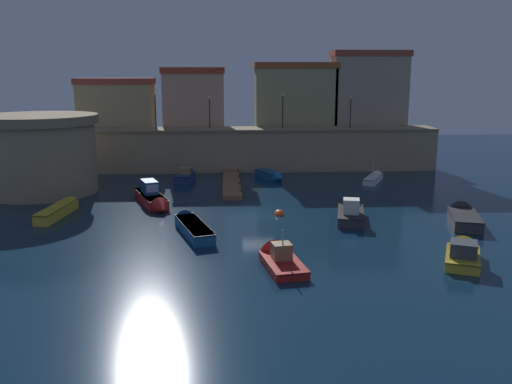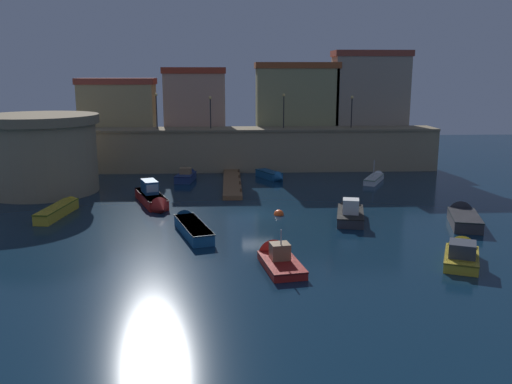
% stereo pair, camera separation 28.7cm
% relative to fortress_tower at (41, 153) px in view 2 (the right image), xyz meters
% --- Properties ---
extents(ground_plane, '(107.05, 107.05, 0.00)m').
position_rel_fortress_tower_xyz_m(ground_plane, '(19.20, -9.03, -3.60)').
color(ground_plane, '#0C2338').
extents(quay_wall, '(41.94, 4.22, 4.71)m').
position_rel_fortress_tower_xyz_m(quay_wall, '(19.20, 10.77, -1.23)').
color(quay_wall, '#9E8966').
rests_on(quay_wall, ground).
extents(old_town_backdrop, '(38.41, 4.73, 8.79)m').
position_rel_fortress_tower_xyz_m(old_town_backdrop, '(20.83, 14.78, 4.58)').
color(old_town_backdrop, tan).
rests_on(old_town_backdrop, ground).
extents(fortress_tower, '(10.51, 10.51, 7.08)m').
position_rel_fortress_tower_xyz_m(fortress_tower, '(0.00, 0.00, 0.00)').
color(fortress_tower, '#9E8966').
rests_on(fortress_tower, ground).
extents(pier_dock, '(1.71, 13.07, 0.70)m').
position_rel_fortress_tower_xyz_m(pier_dock, '(17.27, 2.28, -3.39)').
color(pier_dock, brown).
rests_on(pier_dock, ground).
extents(quay_lamp_0, '(0.32, 0.32, 3.85)m').
position_rel_fortress_tower_xyz_m(quay_lamp_0, '(9.14, 10.77, 3.64)').
color(quay_lamp_0, black).
rests_on(quay_lamp_0, quay_wall).
extents(quay_lamp_1, '(0.32, 0.32, 3.51)m').
position_rel_fortress_tower_xyz_m(quay_lamp_1, '(15.03, 10.77, 3.44)').
color(quay_lamp_1, black).
rests_on(quay_lamp_1, quay_wall).
extents(quay_lamp_2, '(0.32, 0.32, 3.79)m').
position_rel_fortress_tower_xyz_m(quay_lamp_2, '(23.13, 10.77, 3.60)').
color(quay_lamp_2, black).
rests_on(quay_lamp_2, quay_wall).
extents(quay_lamp_3, '(0.32, 0.32, 3.52)m').
position_rel_fortress_tower_xyz_m(quay_lamp_3, '(30.74, 10.77, 3.45)').
color(quay_lamp_3, black).
rests_on(quay_lamp_3, quay_wall).
extents(moored_boat_0, '(3.11, 4.48, 1.18)m').
position_rel_fortress_tower_xyz_m(moored_boat_0, '(21.41, 5.20, -3.20)').
color(moored_boat_0, '#195689').
rests_on(moored_boat_0, ground).
extents(moored_boat_1, '(3.55, 5.51, 2.54)m').
position_rel_fortress_tower_xyz_m(moored_boat_1, '(31.85, 3.73, -3.28)').
color(moored_boat_1, white).
rests_on(moored_boat_1, ground).
extents(moored_boat_2, '(3.97, 7.44, 2.23)m').
position_rel_fortress_tower_xyz_m(moored_boat_2, '(10.67, -5.66, -2.99)').
color(moored_boat_2, red).
rests_on(moored_boat_2, ground).
extents(moored_boat_3, '(3.60, 5.17, 1.97)m').
position_rel_fortress_tower_xyz_m(moored_boat_3, '(30.48, -20.28, -3.15)').
color(moored_boat_3, gold).
rests_on(moored_boat_3, ground).
extents(moored_boat_4, '(2.02, 7.08, 1.09)m').
position_rel_fortress_tower_xyz_m(moored_boat_4, '(3.93, -8.16, -3.16)').
color(moored_boat_4, gold).
rests_on(moored_boat_4, ground).
extents(moored_boat_5, '(3.32, 5.93, 1.80)m').
position_rel_fortress_tower_xyz_m(moored_boat_5, '(34.00, -12.22, -3.16)').
color(moored_boat_5, '#333338').
rests_on(moored_boat_5, ground).
extents(moored_boat_6, '(3.05, 6.11, 2.31)m').
position_rel_fortress_tower_xyz_m(moored_boat_6, '(26.08, -10.51, -3.11)').
color(moored_boat_6, '#333338').
rests_on(moored_boat_6, ground).
extents(moored_boat_7, '(3.44, 7.28, 1.35)m').
position_rel_fortress_tower_xyz_m(moored_boat_7, '(14.24, -13.45, -3.18)').
color(moored_boat_7, '#195689').
rests_on(moored_boat_7, ground).
extents(moored_boat_8, '(2.13, 4.48, 1.75)m').
position_rel_fortress_tower_xyz_m(moored_boat_8, '(12.66, 5.21, -3.15)').
color(moored_boat_8, navy).
rests_on(moored_boat_8, ground).
extents(moored_boat_9, '(2.65, 5.34, 2.89)m').
position_rel_fortress_tower_xyz_m(moored_boat_9, '(19.64, -20.16, -3.26)').
color(moored_boat_9, red).
rests_on(moored_boat_9, ground).
extents(mooring_buoy_0, '(0.79, 0.79, 0.79)m').
position_rel_fortress_tower_xyz_m(mooring_buoy_0, '(20.78, -9.30, -3.60)').
color(mooring_buoy_0, '#EA4C19').
rests_on(mooring_buoy_0, ground).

